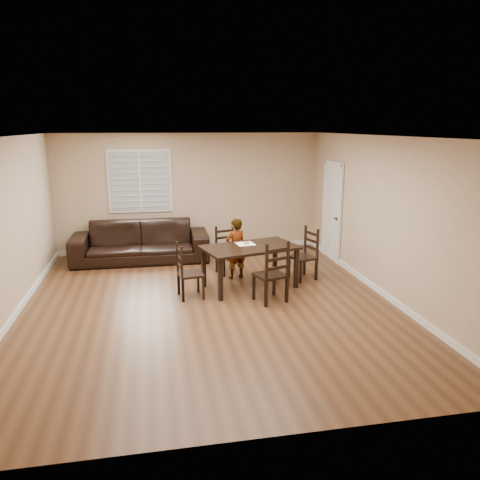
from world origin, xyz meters
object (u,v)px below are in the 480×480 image
chair_far (275,276)px  sofa (141,242)px  dining_table (250,251)px  chair_right (308,255)px  child (236,249)px  donut (246,242)px  chair_left (184,273)px  chair_near (226,251)px

chair_far → sofa: size_ratio=0.36×
dining_table → chair_right: chair_right is taller
child → donut: size_ratio=10.47×
chair_left → donut: (1.18, 0.49, 0.36)m
chair_far → chair_right: chair_far is taller
chair_near → chair_right: 1.62m
chair_far → chair_right: size_ratio=1.06×
chair_right → donut: 1.29m
dining_table → chair_near: size_ratio=1.95×
chair_near → chair_right: size_ratio=0.95×
chair_left → donut: bearing=-75.0°
dining_table → sofa: bearing=117.7°
chair_far → chair_right: (0.97, 1.17, -0.03)m
dining_table → chair_right: 1.27m
chair_near → donut: size_ratio=8.39×
chair_right → chair_far: bearing=-57.0°
chair_far → chair_right: 1.52m
chair_near → chair_far: chair_far is taller
chair_far → chair_left: chair_far is taller
dining_table → chair_far: (0.24, -0.84, -0.21)m
chair_right → child: 1.39m
chair_near → sofa: size_ratio=0.33×
chair_far → child: (-0.39, 1.42, 0.11)m
donut → sofa: bearing=134.9°
donut → sofa: size_ratio=0.04×
chair_left → donut: chair_left is taller
chair_left → chair_right: size_ratio=0.96×
dining_table → chair_near: (-0.27, 1.00, -0.26)m
child → donut: child is taller
child → chair_left: bearing=21.5°
chair_near → chair_right: chair_right is taller
chair_left → sofa: size_ratio=0.33×
child → donut: (0.13, -0.39, 0.21)m
dining_table → child: bearing=90.0°
chair_near → chair_far: size_ratio=0.89×
chair_far → child: bearing=-93.6°
dining_table → donut: size_ratio=16.37×
chair_far → chair_near: bearing=-93.6°
chair_right → sofa: (-3.17, 1.80, -0.03)m
dining_table → donut: bearing=83.7°
chair_near → donut: chair_near is taller
chair_near → donut: 0.93m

